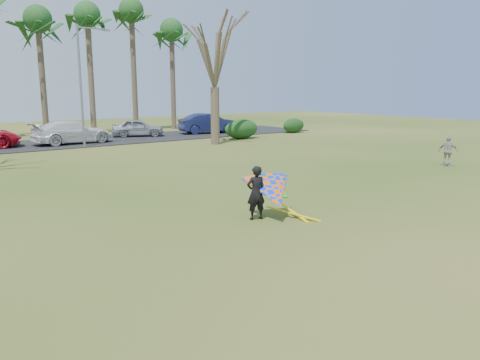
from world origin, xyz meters
TOP-DOWN VIEW (x-y plane):
  - ground at (0.00, 0.00)m, footprint 100.00×100.00m
  - parking_strip at (0.00, 25.00)m, footprint 46.00×7.00m
  - palm_6 at (2.00, 31.00)m, footprint 4.84×4.84m
  - palm_7 at (6.00, 31.00)m, footprint 4.84×4.84m
  - palm_8 at (10.00, 31.00)m, footprint 4.84×4.84m
  - palm_9 at (14.00, 31.00)m, footprint 4.84×4.84m
  - bare_tree_right at (10.00, 18.00)m, footprint 6.27×6.27m
  - streetlight at (2.16, 22.00)m, footprint 2.28×0.18m
  - hedge_near at (13.71, 19.77)m, footprint 3.06×1.39m
  - hedge_far at (20.48, 20.92)m, footprint 2.31×1.09m
  - car_3 at (1.91, 24.14)m, footprint 5.66×2.63m
  - car_4 at (7.76, 25.92)m, footprint 4.47×3.19m
  - car_5 at (13.92, 24.71)m, footprint 5.46×2.95m
  - pedestrian_b at (13.99, 2.87)m, footprint 0.66×1.00m
  - kite_flyer at (0.41, 0.98)m, footprint 2.13×2.39m

SIDE VIEW (x-z plane):
  - ground at x=0.00m, z-range 0.00..0.00m
  - parking_strip at x=0.00m, z-range 0.00..0.06m
  - hedge_far at x=20.48m, z-range 0.00..1.28m
  - hedge_near at x=13.71m, z-range 0.00..1.53m
  - car_4 at x=7.76m, z-range 0.06..1.48m
  - pedestrian_b at x=13.99m, z-range 0.00..1.57m
  - kite_flyer at x=0.41m, z-range -0.16..1.85m
  - car_3 at x=1.91m, z-range 0.06..1.66m
  - car_5 at x=13.92m, z-range 0.06..1.77m
  - streetlight at x=2.16m, z-range 0.46..8.46m
  - bare_tree_right at x=10.00m, z-range 1.96..11.17m
  - palm_6 at x=2.00m, z-range 3.75..14.59m
  - palm_9 at x=14.00m, z-range 3.75..14.59m
  - palm_7 at x=6.00m, z-range 4.08..15.62m
  - palm_8 at x=10.00m, z-range 4.40..16.64m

